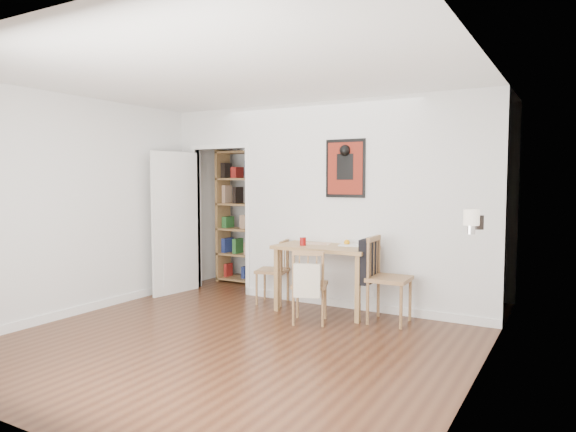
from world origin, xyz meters
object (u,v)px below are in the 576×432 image
Objects in this scene: bookshelf at (244,217)px; mantel_lamp at (471,219)px; ceramic_jar_b at (476,222)px; chair_front at (310,285)px; orange_fruit at (347,243)px; notebook at (353,245)px; chair_right at (387,278)px; dining_table at (327,253)px; red_glass at (303,241)px; ceramic_jar_a at (478,222)px; chair_left at (272,271)px; fireplace at (477,291)px.

bookshelf is 4.34m from mantel_lamp.
bookshelf is 20.31× the size of ceramic_jar_b.
ceramic_jar_b is at bearing 1.86° from chair_front.
chair_front is 2.11m from mantel_lamp.
notebook is (0.08, 0.00, -0.03)m from orange_fruit.
chair_right is at bearing 158.74° from ceramic_jar_b.
dining_table is 0.57× the size of bookshelf.
chair_front is at bearing -53.28° from red_glass.
red_glass is 0.97× the size of ceramic_jar_b.
chair_right is 2.95m from bookshelf.
dining_table is at bearing 158.95° from ceramic_jar_a.
chair_left is 6.47× the size of ceramic_jar_a.
red_glass is at bearing -177.92° from chair_right.
ceramic_jar_a is (2.65, -0.72, 0.81)m from chair_left.
orange_fruit is 0.08m from notebook.
ceramic_jar_a is (-0.03, 0.13, 0.61)m from fireplace.
chair_right is at bearing -23.66° from notebook.
orange_fruit is at bearing 142.54° from mantel_lamp.
fireplace is at bearing -17.62° from chair_left.
orange_fruit is 0.23× the size of notebook.
chair_front is 4.09× the size of mantel_lamp.
chair_right is 1.70m from mantel_lamp.
chair_right is 1.16× the size of chair_front.
bookshelf is at bearing 153.19° from dining_table.
ceramic_jar_a is at bearing -24.02° from bookshelf.
chair_right is at bearing 150.59° from ceramic_jar_a.
bookshelf is 20.91× the size of red_glass.
dining_table is 3.85× the size of notebook.
ceramic_jar_b is at bearing 96.22° from mantel_lamp.
ceramic_jar_b is (3.70, -1.47, 0.19)m from bookshelf.
chair_left is at bearing 180.00° from dining_table.
mantel_lamp reaches higher than chair_right.
mantel_lamp is (1.67, -1.28, 0.44)m from orange_fruit.
notebook is 2.40× the size of ceramic_jar_a.
notebook reaches higher than dining_table.
orange_fruit reaches higher than notebook.
orange_fruit is at bearing 29.72° from red_glass.
dining_table is 11.99× the size of red_glass.
mantel_lamp reaches higher than ceramic_jar_b.
red_glass is at bearing -153.84° from notebook.
mantel_lamp is at bearing -23.78° from chair_left.
chair_front is 0.40× the size of bookshelf.
fireplace reaches higher than chair_front.
orange_fruit is (-1.67, 0.95, 0.23)m from fireplace.
notebook is at bearing -21.34° from bookshelf.
fireplace reaches higher than orange_fruit.
dining_table is 1.95m from ceramic_jar_b.
bookshelf is at bearing 158.66° from notebook.
chair_left is 0.72m from red_glass.
ceramic_jar_a is at bearing -27.57° from notebook.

